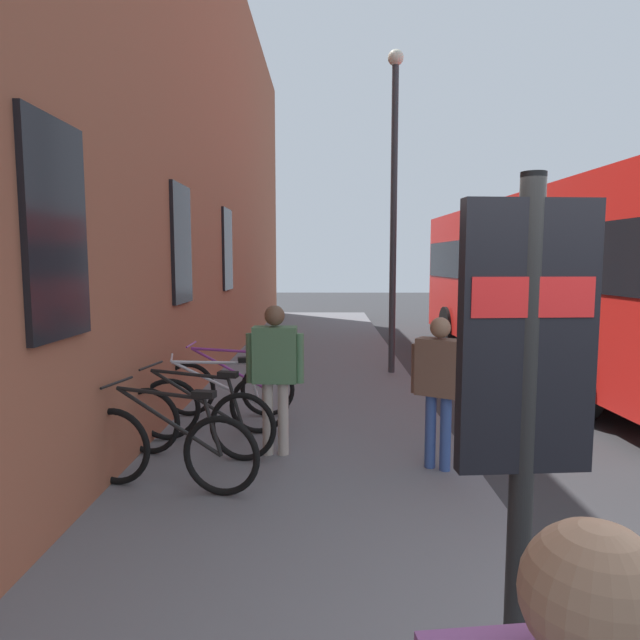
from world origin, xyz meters
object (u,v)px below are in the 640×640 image
at_px(bicycle_far_end, 196,421).
at_px(pedestrian_near_bus, 275,364).
at_px(transit_info_sign, 526,375).
at_px(bicycle_mid_rack, 167,448).
at_px(bicycle_leaning_wall, 229,387).
at_px(bicycle_by_door, 216,404).
at_px(pedestrian_crossing_street, 439,377).
at_px(street_lamp, 394,188).
at_px(city_bus, 556,274).

height_order(bicycle_far_end, pedestrian_near_bus, pedestrian_near_bus).
height_order(bicycle_far_end, transit_info_sign, transit_info_sign).
height_order(bicycle_mid_rack, bicycle_leaning_wall, same).
bearing_deg(transit_info_sign, bicycle_far_end, 32.39).
xyz_separation_m(bicycle_by_door, pedestrian_crossing_street, (-0.99, -2.40, 0.53)).
bearing_deg(street_lamp, bicycle_far_end, 150.30).
distance_m(bicycle_far_end, transit_info_sign, 4.23).
bearing_deg(pedestrian_near_bus, city_bus, -43.98).
bearing_deg(pedestrian_crossing_street, bicycle_leaning_wall, 52.33).
distance_m(bicycle_mid_rack, pedestrian_crossing_street, 2.64).
xyz_separation_m(bicycle_by_door, transit_info_sign, (-4.12, -2.10, 1.21)).
height_order(bicycle_by_door, pedestrian_near_bus, pedestrian_near_bus).
bearing_deg(bicycle_leaning_wall, city_bus, -57.02).
distance_m(city_bus, pedestrian_crossing_street, 6.63).
relative_size(transit_info_sign, pedestrian_near_bus, 1.50).
xyz_separation_m(bicycle_leaning_wall, city_bus, (3.77, -5.80, 1.41)).
relative_size(bicycle_by_door, pedestrian_crossing_street, 1.14).
height_order(pedestrian_crossing_street, street_lamp, street_lamp).
xyz_separation_m(bicycle_leaning_wall, pedestrian_near_bus, (-1.46, -0.76, 0.59)).
relative_size(bicycle_by_door, bicycle_leaning_wall, 0.98).
height_order(bicycle_leaning_wall, pedestrian_near_bus, pedestrian_near_bus).
distance_m(bicycle_far_end, bicycle_leaning_wall, 1.56).
bearing_deg(bicycle_by_door, pedestrian_crossing_street, -112.44).
bearing_deg(city_bus, pedestrian_crossing_street, 148.78).
bearing_deg(transit_info_sign, bicycle_mid_rack, 40.70).
bearing_deg(pedestrian_near_bus, bicycle_by_door, 51.43).
distance_m(bicycle_far_end, bicycle_by_door, 0.70).
xyz_separation_m(pedestrian_near_bus, pedestrian_crossing_street, (-0.39, -1.64, -0.05)).
relative_size(bicycle_mid_rack, city_bus, 0.16).
height_order(bicycle_leaning_wall, pedestrian_crossing_street, pedestrian_crossing_street).
distance_m(bicycle_by_door, pedestrian_crossing_street, 2.65).
relative_size(bicycle_by_door, pedestrian_near_bus, 1.08).
relative_size(pedestrian_crossing_street, street_lamp, 0.26).
bearing_deg(bicycle_leaning_wall, bicycle_far_end, 177.37).
relative_size(transit_info_sign, city_bus, 0.23).
relative_size(bicycle_far_end, transit_info_sign, 0.73).
bearing_deg(pedestrian_crossing_street, pedestrian_near_bus, 76.70).
xyz_separation_m(bicycle_mid_rack, bicycle_far_end, (0.83, -0.06, 0.00)).
height_order(bicycle_by_door, street_lamp, street_lamp).
bearing_deg(city_bus, bicycle_leaning_wall, 122.98).
distance_m(bicycle_mid_rack, bicycle_by_door, 1.54).
bearing_deg(bicycle_far_end, pedestrian_near_bus, -83.32).
relative_size(bicycle_by_door, transit_info_sign, 0.72).
xyz_separation_m(pedestrian_crossing_street, street_lamp, (4.80, -0.10, 2.43)).
distance_m(transit_info_sign, pedestrian_near_bus, 3.82).
xyz_separation_m(bicycle_mid_rack, transit_info_sign, (-2.59, -2.23, 1.21)).
bearing_deg(bicycle_mid_rack, bicycle_far_end, -3.86).
height_order(bicycle_leaning_wall, street_lamp, street_lamp).
height_order(bicycle_mid_rack, pedestrian_crossing_street, pedestrian_crossing_street).
bearing_deg(street_lamp, pedestrian_near_bus, 158.41).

